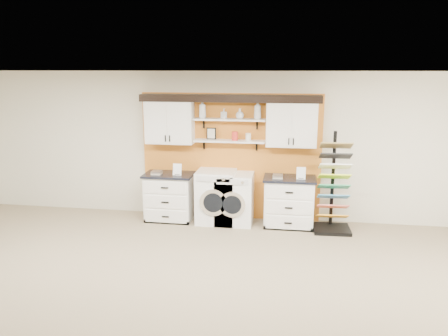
% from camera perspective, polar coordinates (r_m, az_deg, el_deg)
% --- Properties ---
extents(floor, '(10.00, 10.00, 0.00)m').
position_cam_1_polar(floor, '(5.13, -5.77, -20.96)').
color(floor, gray).
rests_on(floor, ground).
extents(ceiling, '(10.00, 10.00, 0.00)m').
position_cam_1_polar(ceiling, '(4.26, -6.64, 12.10)').
color(ceiling, white).
rests_on(ceiling, wall_back).
extents(wall_back, '(10.00, 0.00, 10.00)m').
position_cam_1_polar(wall_back, '(8.31, 0.90, 2.88)').
color(wall_back, beige).
rests_on(wall_back, floor).
extents(accent_panel, '(3.40, 0.07, 2.40)m').
position_cam_1_polar(accent_panel, '(8.32, 0.86, 1.49)').
color(accent_panel, '#C57021').
rests_on(accent_panel, wall_back).
extents(upper_cabinet_left, '(0.90, 0.35, 0.84)m').
position_cam_1_polar(upper_cabinet_left, '(8.27, -7.10, 6.10)').
color(upper_cabinet_left, white).
rests_on(upper_cabinet_left, wall_back).
extents(upper_cabinet_right, '(0.90, 0.35, 0.84)m').
position_cam_1_polar(upper_cabinet_right, '(7.96, 8.83, 5.78)').
color(upper_cabinet_right, white).
rests_on(upper_cabinet_right, wall_back).
extents(shelf_lower, '(1.32, 0.28, 0.03)m').
position_cam_1_polar(shelf_lower, '(8.10, 0.71, 3.54)').
color(shelf_lower, white).
rests_on(shelf_lower, wall_back).
extents(shelf_upper, '(1.32, 0.28, 0.03)m').
position_cam_1_polar(shelf_upper, '(8.04, 0.72, 6.36)').
color(shelf_upper, white).
rests_on(shelf_upper, wall_back).
extents(crown_molding, '(3.30, 0.41, 0.13)m').
position_cam_1_polar(crown_molding, '(8.02, 0.74, 9.19)').
color(crown_molding, black).
rests_on(crown_molding, wall_back).
extents(picture_frame, '(0.18, 0.02, 0.22)m').
position_cam_1_polar(picture_frame, '(8.18, -1.67, 4.52)').
color(picture_frame, black).
rests_on(picture_frame, shelf_lower).
extents(canister_red, '(0.11, 0.11, 0.16)m').
position_cam_1_polar(canister_red, '(8.07, 1.42, 4.19)').
color(canister_red, red).
rests_on(canister_red, shelf_lower).
extents(canister_cream, '(0.10, 0.10, 0.14)m').
position_cam_1_polar(canister_cream, '(8.04, 3.19, 4.07)').
color(canister_cream, silver).
rests_on(canister_cream, shelf_lower).
extents(base_cabinet_left, '(0.92, 0.66, 0.91)m').
position_cam_1_polar(base_cabinet_left, '(8.42, -7.11, -3.71)').
color(base_cabinet_left, white).
rests_on(base_cabinet_left, floor).
extents(base_cabinet_right, '(0.94, 0.66, 0.92)m').
position_cam_1_polar(base_cabinet_right, '(8.11, 8.48, -4.36)').
color(base_cabinet_right, white).
rests_on(base_cabinet_right, floor).
extents(washer, '(0.71, 0.71, 0.99)m').
position_cam_1_polar(washer, '(8.21, -1.02, -3.74)').
color(washer, white).
rests_on(washer, floor).
extents(dryer, '(0.68, 0.71, 0.95)m').
position_cam_1_polar(dryer, '(8.17, 1.40, -3.99)').
color(dryer, white).
rests_on(dryer, floor).
extents(sample_rack, '(0.67, 0.56, 1.78)m').
position_cam_1_polar(sample_rack, '(7.99, 14.02, -4.17)').
color(sample_rack, black).
rests_on(sample_rack, floor).
extents(soap_bottle_a, '(0.17, 0.17, 0.34)m').
position_cam_1_polar(soap_bottle_a, '(8.11, -2.83, 7.72)').
color(soap_bottle_a, silver).
rests_on(soap_bottle_a, shelf_upper).
extents(soap_bottle_b, '(0.12, 0.12, 0.18)m').
position_cam_1_polar(soap_bottle_b, '(8.05, -0.03, 7.12)').
color(soap_bottle_b, silver).
rests_on(soap_bottle_b, shelf_upper).
extents(soap_bottle_c, '(0.19, 0.19, 0.19)m').
position_cam_1_polar(soap_bottle_c, '(8.01, 2.08, 7.11)').
color(soap_bottle_c, silver).
rests_on(soap_bottle_c, shelf_upper).
extents(soap_bottle_d, '(0.15, 0.16, 0.34)m').
position_cam_1_polar(soap_bottle_d, '(7.97, 4.41, 7.61)').
color(soap_bottle_d, silver).
rests_on(soap_bottle_d, shelf_upper).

